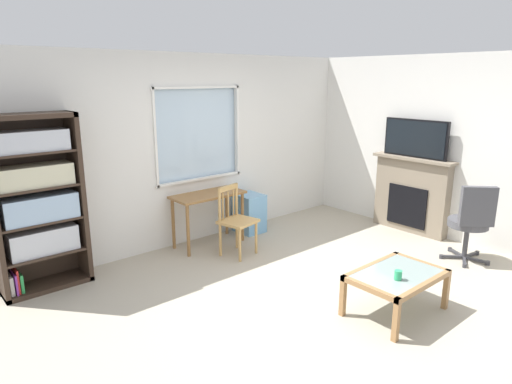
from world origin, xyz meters
name	(u,v)px	position (x,y,z in m)	size (l,w,h in m)	color
ground	(310,292)	(0.00, 0.00, -0.01)	(6.36, 5.43, 0.02)	#B2A893
wall_back_with_window	(193,151)	(-0.01, 2.22, 1.25)	(5.36, 0.15, 2.55)	silver
wall_right	(447,148)	(2.74, 0.00, 1.27)	(0.12, 4.63, 2.55)	silver
bookshelf	(36,199)	(-2.11, 1.97, 1.00)	(0.90, 0.38, 1.89)	#38281E
desk_under_window	(208,202)	(-0.02, 1.87, 0.61)	(0.99, 0.46, 0.72)	olive
wooden_chair	(236,220)	(0.05, 1.35, 0.46)	(0.50, 0.49, 0.90)	tan
plastic_drawer_unit	(249,213)	(0.74, 1.92, 0.28)	(0.35, 0.40, 0.57)	#72ADDB
fireplace	(411,194)	(2.58, 0.39, 0.56)	(0.26, 1.22, 1.12)	gray
tv	(415,138)	(2.56, 0.39, 1.39)	(0.06, 0.96, 0.54)	black
office_chair	(471,220)	(2.07, -0.73, 0.55)	(0.63, 0.60, 1.00)	#4C4C51
coffee_table	(396,279)	(0.31, -0.83, 0.35)	(0.93, 0.63, 0.41)	#8C9E99
sippy_cup	(398,275)	(0.18, -0.92, 0.46)	(0.07, 0.07, 0.09)	#33B770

